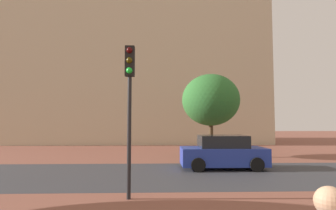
% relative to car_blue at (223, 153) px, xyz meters
% --- Properties ---
extents(ground_plane, '(120.00, 120.00, 0.00)m').
position_rel_car_blue_xyz_m(ground_plane, '(-2.98, -0.74, -0.75)').
color(ground_plane, brown).
extents(street_asphalt_strip, '(120.00, 6.10, 0.00)m').
position_rel_car_blue_xyz_m(street_asphalt_strip, '(-2.98, -1.34, -0.75)').
color(street_asphalt_strip, '#38383D').
rests_on(street_asphalt_strip, ground_plane).
extents(landmark_building, '(29.50, 13.44, 34.35)m').
position_rel_car_blue_xyz_m(landmark_building, '(-6.59, 20.02, 9.15)').
color(landmark_building, beige).
rests_on(landmark_building, ground_plane).
extents(car_blue, '(4.01, 2.04, 1.59)m').
position_rel_car_blue_xyz_m(car_blue, '(0.00, 0.00, 0.00)').
color(car_blue, '#23389E').
rests_on(car_blue, ground_plane).
extents(traffic_light_pole, '(0.28, 0.34, 4.47)m').
position_rel_car_blue_xyz_m(traffic_light_pole, '(-3.94, -5.10, 2.38)').
color(traffic_light_pole, black).
rests_on(traffic_light_pole, ground_plane).
extents(tree_curb_far, '(3.70, 3.70, 5.34)m').
position_rel_car_blue_xyz_m(tree_curb_far, '(0.26, 4.26, 2.91)').
color(tree_curb_far, '#4C3823').
rests_on(tree_curb_far, ground_plane).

